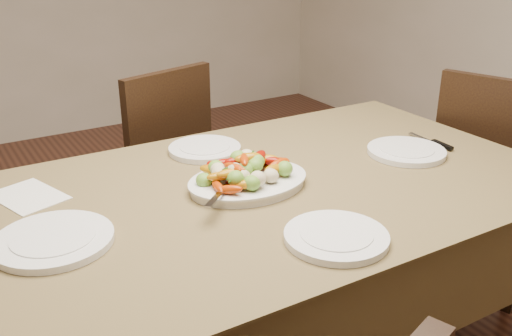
{
  "coord_description": "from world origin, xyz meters",
  "views": [
    {
      "loc": [
        -0.65,
        -1.33,
        1.45
      ],
      "look_at": [
        0.14,
        -0.05,
        0.82
      ],
      "focal_mm": 40.0,
      "sensor_mm": 36.0,
      "label": 1
    }
  ],
  "objects": [
    {
      "name": "table_knife",
      "position": [
        0.86,
        -0.06,
        0.76
      ],
      "size": [
        0.03,
        0.2,
        0.01
      ],
      "primitive_type": null,
      "rotation": [
        0.0,
        0.0,
        -0.07
      ],
      "color": "#9EA0A8",
      "rests_on": "dining_table"
    },
    {
      "name": "plate_far",
      "position": [
        0.15,
        0.29,
        0.77
      ],
      "size": [
        0.24,
        0.24,
        0.02
      ],
      "primitive_type": "cylinder",
      "color": "white",
      "rests_on": "dining_table"
    },
    {
      "name": "serving_platter",
      "position": [
        0.12,
        -0.03,
        0.77
      ],
      "size": [
        0.35,
        0.26,
        0.02
      ],
      "primitive_type": "ellipsoid",
      "rotation": [
        0.0,
        0.0,
        -0.01
      ],
      "color": "white",
      "rests_on": "dining_table"
    },
    {
      "name": "plate_left",
      "position": [
        -0.44,
        -0.07,
        0.77
      ],
      "size": [
        0.28,
        0.28,
        0.02
      ],
      "primitive_type": "cylinder",
      "color": "white",
      "rests_on": "dining_table"
    },
    {
      "name": "plate_right",
      "position": [
        0.71,
        -0.08,
        0.77
      ],
      "size": [
        0.26,
        0.26,
        0.02
      ],
      "primitive_type": "cylinder",
      "color": "white",
      "rests_on": "dining_table"
    },
    {
      "name": "plate_near",
      "position": [
        0.15,
        -0.41,
        0.77
      ],
      "size": [
        0.25,
        0.25,
        0.02
      ],
      "primitive_type": "cylinder",
      "color": "white",
      "rests_on": "dining_table"
    },
    {
      "name": "roasted_vegetables",
      "position": [
        0.12,
        -0.03,
        0.83
      ],
      "size": [
        0.29,
        0.2,
        0.09
      ],
      "primitive_type": null,
      "rotation": [
        0.0,
        0.0,
        -0.01
      ],
      "color": "#840B02",
      "rests_on": "serving_platter"
    },
    {
      "name": "chair_right",
      "position": [
        1.37,
        0.01,
        0.47
      ],
      "size": [
        0.53,
        0.53,
        0.95
      ],
      "primitive_type": null,
      "rotation": [
        0.0,
        0.0,
        1.88
      ],
      "color": "black",
      "rests_on": "ground"
    },
    {
      "name": "chair_far",
      "position": [
        0.14,
        0.88,
        0.47
      ],
      "size": [
        0.52,
        0.52,
        0.95
      ],
      "primitive_type": null,
      "rotation": [
        0.0,
        0.0,
        3.43
      ],
      "color": "black",
      "rests_on": "ground"
    },
    {
      "name": "serving_spoon",
      "position": [
        0.06,
        -0.07,
        0.81
      ],
      "size": [
        0.24,
        0.24,
        0.03
      ],
      "primitive_type": null,
      "rotation": [
        0.0,
        0.0,
        -0.78
      ],
      "color": "#9EA0A8",
      "rests_on": "serving_platter"
    },
    {
      "name": "dining_table",
      "position": [
        0.14,
        -0.05,
        0.38
      ],
      "size": [
        1.85,
        1.06,
        0.76
      ],
      "primitive_type": "cube",
      "rotation": [
        0.0,
        0.0,
        -0.01
      ],
      "color": "brown",
      "rests_on": "ground"
    },
    {
      "name": "menu_card",
      "position": [
        -0.43,
        0.24,
        0.76
      ],
      "size": [
        0.21,
        0.25,
        0.0
      ],
      "primitive_type": "cube",
      "rotation": [
        0.0,
        0.0,
        0.31
      ],
      "color": "silver",
      "rests_on": "dining_table"
    }
  ]
}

